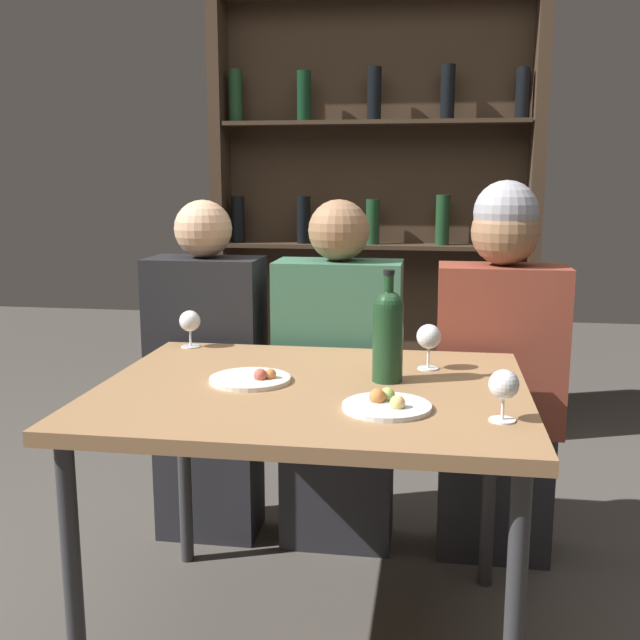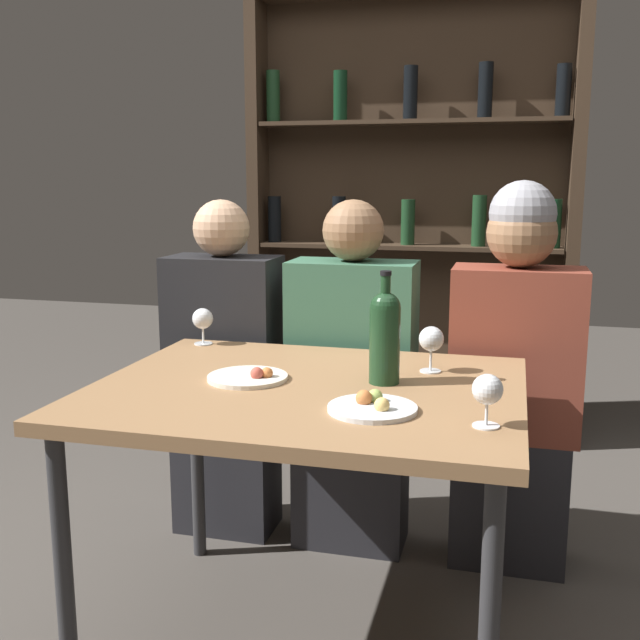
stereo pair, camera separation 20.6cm
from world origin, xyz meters
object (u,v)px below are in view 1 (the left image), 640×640
object	(u,v)px
seated_person_center	(338,387)
wine_glass_2	(504,386)
food_plate_1	(252,379)
seated_person_right	(499,377)
seated_person_left	(208,382)
wine_glass_1	(190,322)
wine_bottle	(388,332)
food_plate_0	(387,405)
wine_glass_0	(429,338)

from	to	relation	value
seated_person_center	wine_glass_2	bearing A→B (deg)	-60.03
food_plate_1	seated_person_right	bearing A→B (deg)	40.62
food_plate_1	seated_person_left	bearing A→B (deg)	117.69
seated_person_right	wine_glass_2	bearing A→B (deg)	-94.25
wine_glass_1	food_plate_1	size ratio (longest dim) A/B	0.55
food_plate_1	seated_person_center	distance (m)	0.65
seated_person_center	seated_person_right	size ratio (longest dim) A/B	0.95
wine_bottle	seated_person_right	bearing A→B (deg)	57.63
wine_glass_2	food_plate_1	xyz separation A→B (m)	(-0.63, 0.23, -0.07)
seated_person_center	food_plate_1	bearing A→B (deg)	-104.59
wine_glass_1	seated_person_right	bearing A→B (deg)	12.70
wine_glass_2	food_plate_0	size ratio (longest dim) A/B	0.56
wine_glass_1	seated_person_center	world-z (taller)	seated_person_center
wine_bottle	seated_person_right	size ratio (longest dim) A/B	0.23
wine_glass_0	wine_glass_1	distance (m)	0.78
wine_glass_1	wine_glass_2	world-z (taller)	same
food_plate_1	seated_person_center	bearing A→B (deg)	75.41
wine_glass_1	seated_person_right	distance (m)	1.04
food_plate_0	food_plate_1	bearing A→B (deg)	153.80
wine_glass_0	wine_glass_2	world-z (taller)	wine_glass_0
seated_person_left	seated_person_right	world-z (taller)	seated_person_right
wine_glass_0	food_plate_1	bearing A→B (deg)	-155.80
wine_glass_1	wine_glass_0	bearing A→B (deg)	-12.27
food_plate_0	seated_person_center	size ratio (longest dim) A/B	0.17
seated_person_right	food_plate_1	bearing A→B (deg)	-139.38
seated_person_center	wine_glass_0	bearing A→B (deg)	-51.56
wine_glass_1	seated_person_right	size ratio (longest dim) A/B	0.09
wine_glass_1	seated_person_right	world-z (taller)	seated_person_right
food_plate_0	seated_person_left	distance (m)	1.06
wine_bottle	food_plate_0	xyz separation A→B (m)	(0.01, -0.25, -0.13)
seated_person_left	seated_person_right	size ratio (longest dim) A/B	0.95
wine_bottle	food_plate_0	world-z (taller)	wine_bottle
wine_glass_2	seated_person_center	distance (m)	0.99
wine_glass_1	food_plate_1	world-z (taller)	wine_glass_1
wine_bottle	seated_person_left	world-z (taller)	seated_person_left
food_plate_0	seated_person_center	xyz separation A→B (m)	(-0.22, 0.78, -0.19)
wine_bottle	seated_person_center	world-z (taller)	seated_person_center
wine_glass_1	seated_person_left	bearing A→B (deg)	94.59
food_plate_1	seated_person_center	size ratio (longest dim) A/B	0.18
wine_glass_0	seated_person_left	world-z (taller)	seated_person_left
seated_person_center	seated_person_left	bearing A→B (deg)	180.00
food_plate_0	seated_person_right	bearing A→B (deg)	67.42
wine_glass_1	seated_person_left	size ratio (longest dim) A/B	0.10
wine_glass_0	seated_person_center	xyz separation A→B (m)	(-0.31, 0.39, -0.27)
wine_glass_0	seated_person_left	bearing A→B (deg)	153.44
wine_glass_0	seated_person_left	size ratio (longest dim) A/B	0.11
food_plate_0	wine_glass_2	bearing A→B (deg)	-10.92
food_plate_0	wine_glass_0	bearing A→B (deg)	76.76
seated_person_left	seated_person_right	xyz separation A→B (m)	(1.01, -0.00, 0.06)
wine_glass_0	food_plate_0	bearing A→B (deg)	-103.24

